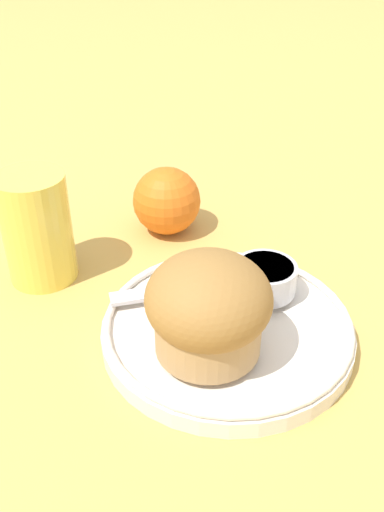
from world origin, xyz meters
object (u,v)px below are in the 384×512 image
at_px(juice_glass, 37,228).
at_px(muffin, 208,308).
at_px(orange_fruit, 167,201).
at_px(butter_knife, 204,286).

bearing_deg(juice_glass, muffin, -81.57).
relative_size(orange_fruit, juice_glass, 0.68).
height_order(muffin, juice_glass, juice_glass).
xyz_separation_m(butter_knife, orange_fruit, (0.06, 0.12, 0.01)).
xyz_separation_m(muffin, juice_glass, (-0.03, 0.19, -0.01)).
xyz_separation_m(orange_fruit, juice_glass, (-0.14, 0.02, 0.02)).
bearing_deg(muffin, juice_glass, 98.43).
xyz_separation_m(muffin, butter_knife, (0.05, 0.05, -0.03)).
distance_m(muffin, orange_fruit, 0.20).
height_order(muffin, butter_knife, muffin).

